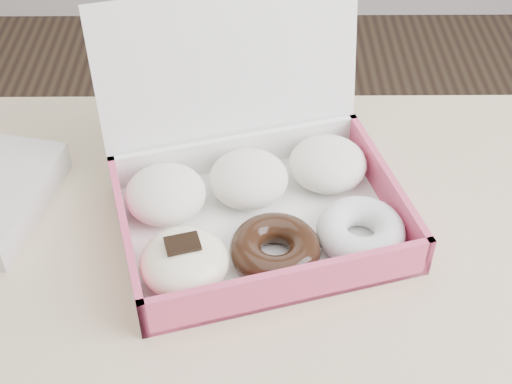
{
  "coord_description": "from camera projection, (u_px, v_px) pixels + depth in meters",
  "views": [
    {
      "loc": [
        -0.05,
        -0.46,
        1.36
      ],
      "look_at": [
        -0.05,
        0.12,
        0.82
      ],
      "focal_mm": 50.0,
      "sensor_mm": 36.0,
      "label": 1
    }
  ],
  "objects": [
    {
      "name": "table",
      "position": [
        297.0,
        358.0,
        0.81
      ],
      "size": [
        1.2,
        0.8,
        0.75
      ],
      "color": "tan",
      "rests_on": "ground"
    },
    {
      "name": "donut_box",
      "position": [
        254.0,
        196.0,
        0.83
      ],
      "size": [
        0.38,
        0.35,
        0.23
      ],
      "rotation": [
        0.0,
        0.0,
        0.27
      ],
      "color": "white",
      "rests_on": "table"
    }
  ]
}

